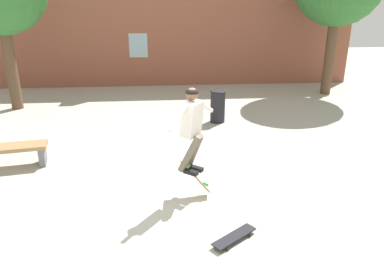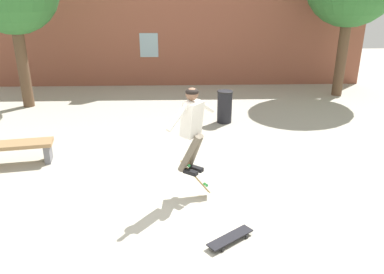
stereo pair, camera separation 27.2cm
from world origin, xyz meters
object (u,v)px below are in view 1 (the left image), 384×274
object	(u,v)px
park_bench	(7,152)
skater	(192,123)
trash_bin	(218,106)
skateboard_flipping	(195,176)
skateboard_resting	(234,236)

from	to	relation	value
park_bench	skater	distance (m)	4.15
park_bench	skater	world-z (taller)	skater
trash_bin	skater	xyz separation A→B (m)	(-1.07, -4.12, 0.91)
trash_bin	skater	world-z (taller)	skater
skateboard_flipping	skateboard_resting	world-z (taller)	skateboard_flipping
skateboard_flipping	skateboard_resting	xyz separation A→B (m)	(0.45, -1.39, -0.30)
trash_bin	skateboard_resting	world-z (taller)	trash_bin
park_bench	skateboard_flipping	size ratio (longest dim) A/B	2.59
skateboard_resting	skater	bearing A→B (deg)	73.72
trash_bin	skateboard_flipping	xyz separation A→B (m)	(-1.01, -4.09, -0.11)
trash_bin	skateboard_flipping	distance (m)	4.21
skateboard_resting	trash_bin	bearing A→B (deg)	47.42
park_bench	skateboard_resting	size ratio (longest dim) A/B	2.21
trash_bin	skateboard_flipping	bearing A→B (deg)	-103.88
park_bench	skateboard_flipping	distance (m)	4.06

